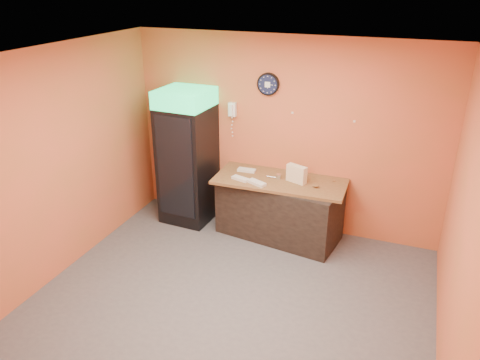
% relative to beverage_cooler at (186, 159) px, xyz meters
% --- Properties ---
extents(floor, '(4.50, 4.50, 0.00)m').
position_rel_beverage_cooler_xyz_m(floor, '(1.38, -1.60, -0.99)').
color(floor, '#47474C').
rests_on(floor, ground).
extents(back_wall, '(4.50, 0.02, 2.80)m').
position_rel_beverage_cooler_xyz_m(back_wall, '(1.38, 0.40, 0.41)').
color(back_wall, '#D85B3D').
rests_on(back_wall, floor).
extents(left_wall, '(0.02, 4.00, 2.80)m').
position_rel_beverage_cooler_xyz_m(left_wall, '(-0.87, -1.60, 0.41)').
color(left_wall, '#D85B3D').
rests_on(left_wall, floor).
extents(right_wall, '(0.02, 4.00, 2.80)m').
position_rel_beverage_cooler_xyz_m(right_wall, '(3.63, -1.60, 0.41)').
color(right_wall, '#D85B3D').
rests_on(right_wall, floor).
extents(ceiling, '(4.50, 4.00, 0.02)m').
position_rel_beverage_cooler_xyz_m(ceiling, '(1.38, -1.60, 1.81)').
color(ceiling, white).
rests_on(ceiling, back_wall).
extents(beverage_cooler, '(0.75, 0.76, 2.03)m').
position_rel_beverage_cooler_xyz_m(beverage_cooler, '(0.00, 0.00, 0.00)').
color(beverage_cooler, black).
rests_on(beverage_cooler, floor).
extents(prep_counter, '(1.79, 0.99, 0.85)m').
position_rel_beverage_cooler_xyz_m(prep_counter, '(1.45, 0.02, -0.57)').
color(prep_counter, black).
rests_on(prep_counter, floor).
extents(wall_clock, '(0.31, 0.06, 0.31)m').
position_rel_beverage_cooler_xyz_m(wall_clock, '(1.13, 0.37, 1.13)').
color(wall_clock, black).
rests_on(wall_clock, back_wall).
extents(wall_phone, '(0.11, 0.10, 0.20)m').
position_rel_beverage_cooler_xyz_m(wall_phone, '(0.60, 0.34, 0.73)').
color(wall_phone, white).
rests_on(wall_phone, back_wall).
extents(butcher_paper, '(1.85, 0.87, 0.04)m').
position_rel_beverage_cooler_xyz_m(butcher_paper, '(1.45, 0.02, -0.12)').
color(butcher_paper, brown).
rests_on(butcher_paper, prep_counter).
extents(sub_roll_stack, '(0.30, 0.19, 0.24)m').
position_rel_beverage_cooler_xyz_m(sub_roll_stack, '(1.68, 0.01, 0.02)').
color(sub_roll_stack, beige).
rests_on(sub_roll_stack, butcher_paper).
extents(wrapped_sandwich_left, '(0.27, 0.17, 0.04)m').
position_rel_beverage_cooler_xyz_m(wrapped_sandwich_left, '(0.94, -0.20, -0.09)').
color(wrapped_sandwich_left, beige).
rests_on(wrapped_sandwich_left, butcher_paper).
extents(wrapped_sandwich_mid, '(0.29, 0.21, 0.04)m').
position_rel_beverage_cooler_xyz_m(wrapped_sandwich_mid, '(1.20, -0.25, -0.08)').
color(wrapped_sandwich_mid, beige).
rests_on(wrapped_sandwich_mid, butcher_paper).
extents(wrapped_sandwich_right, '(0.27, 0.12, 0.04)m').
position_rel_beverage_cooler_xyz_m(wrapped_sandwich_right, '(0.91, 0.12, -0.08)').
color(wrapped_sandwich_right, beige).
rests_on(wrapped_sandwich_right, butcher_paper).
extents(kitchen_tool, '(0.07, 0.07, 0.07)m').
position_rel_beverage_cooler_xyz_m(kitchen_tool, '(1.42, 0.03, -0.07)').
color(kitchen_tool, silver).
rests_on(kitchen_tool, butcher_paper).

